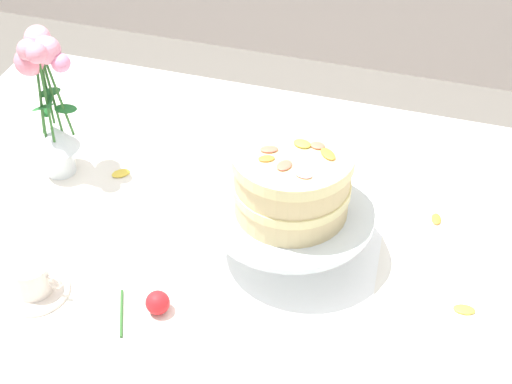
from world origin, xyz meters
TOP-DOWN VIEW (x-y plane):
  - dining_table at (0.00, -0.03)m, footprint 1.40×1.00m
  - linen_napkin at (0.11, -0.01)m, footprint 0.34×0.34m
  - cake_stand at (0.11, -0.01)m, footprint 0.29×0.29m
  - layer_cake at (0.11, -0.01)m, footprint 0.20×0.20m
  - flower_vase at (-0.40, 0.09)m, footprint 0.10×0.11m
  - teacup at (-0.28, -0.23)m, footprint 0.12×0.12m
  - fallen_rose at (-0.07, -0.21)m, footprint 0.10×0.10m
  - loose_petal_0 at (0.35, 0.15)m, footprint 0.02×0.03m
  - loose_petal_1 at (0.42, -0.06)m, footprint 0.04×0.03m
  - loose_petal_2 at (-0.27, 0.11)m, footprint 0.05×0.04m

SIDE VIEW (x-z plane):
  - dining_table at x=0.00m, z-range 0.28..1.02m
  - linen_napkin at x=0.11m, z-range 0.74..0.74m
  - loose_petal_1 at x=0.42m, z-range 0.74..0.75m
  - loose_petal_2 at x=-0.27m, z-range 0.74..0.75m
  - loose_petal_0 at x=0.35m, z-range 0.74..0.75m
  - fallen_rose at x=-0.07m, z-range 0.74..0.78m
  - teacup at x=-0.28m, z-range 0.73..0.80m
  - cake_stand at x=0.11m, z-range 0.77..0.87m
  - flower_vase at x=-0.40m, z-range 0.75..1.06m
  - layer_cake at x=0.11m, z-range 0.84..0.97m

